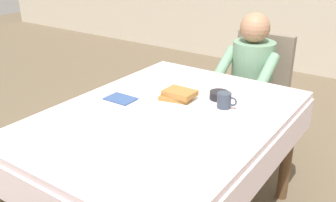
{
  "coord_description": "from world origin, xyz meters",
  "views": [
    {
      "loc": [
        1.05,
        -1.47,
        1.58
      ],
      "look_at": [
        -0.02,
        0.05,
        0.79
      ],
      "focal_mm": 40.87,
      "sensor_mm": 36.0,
      "label": 1
    }
  ],
  "objects_px": {
    "chair_diner": "(257,87)",
    "cup_coffee": "(225,100)",
    "spoon_near_edge": "(134,124)",
    "fork_left_of_plate": "(149,95)",
    "plate_breakfast": "(178,101)",
    "breakfast_stack": "(178,95)",
    "dining_table_main": "(165,129)",
    "bowl_butter": "(219,95)",
    "diner_person": "(250,76)",
    "knife_right_of_plate": "(206,111)"
  },
  "relations": [
    {
      "from": "knife_right_of_plate",
      "to": "spoon_near_edge",
      "type": "xyz_separation_m",
      "value": [
        -0.21,
        -0.34,
        0.0
      ]
    },
    {
      "from": "diner_person",
      "to": "fork_left_of_plate",
      "type": "relative_size",
      "value": 6.22
    },
    {
      "from": "dining_table_main",
      "to": "diner_person",
      "type": "xyz_separation_m",
      "value": [
        0.04,
        1.01,
        0.02
      ]
    },
    {
      "from": "breakfast_stack",
      "to": "diner_person",
      "type": "bearing_deg",
      "value": 85.45
    },
    {
      "from": "chair_diner",
      "to": "bowl_butter",
      "type": "bearing_deg",
      "value": 96.91
    },
    {
      "from": "chair_diner",
      "to": "bowl_butter",
      "type": "xyz_separation_m",
      "value": [
        0.1,
        -0.83,
        0.23
      ]
    },
    {
      "from": "cup_coffee",
      "to": "bowl_butter",
      "type": "distance_m",
      "value": 0.12
    },
    {
      "from": "cup_coffee",
      "to": "spoon_near_edge",
      "type": "height_order",
      "value": "cup_coffee"
    },
    {
      "from": "plate_breakfast",
      "to": "cup_coffee",
      "type": "xyz_separation_m",
      "value": [
        0.25,
        0.08,
        0.03
      ]
    },
    {
      "from": "cup_coffee",
      "to": "fork_left_of_plate",
      "type": "relative_size",
      "value": 0.63
    },
    {
      "from": "breakfast_stack",
      "to": "bowl_butter",
      "type": "height_order",
      "value": "breakfast_stack"
    },
    {
      "from": "plate_breakfast",
      "to": "cup_coffee",
      "type": "relative_size",
      "value": 2.48
    },
    {
      "from": "dining_table_main",
      "to": "fork_left_of_plate",
      "type": "height_order",
      "value": "fork_left_of_plate"
    },
    {
      "from": "diner_person",
      "to": "cup_coffee",
      "type": "bearing_deg",
      "value": 103.26
    },
    {
      "from": "diner_person",
      "to": "spoon_near_edge",
      "type": "relative_size",
      "value": 7.47
    },
    {
      "from": "plate_breakfast",
      "to": "breakfast_stack",
      "type": "xyz_separation_m",
      "value": [
        0.0,
        0.0,
        0.04
      ]
    },
    {
      "from": "bowl_butter",
      "to": "spoon_near_edge",
      "type": "bearing_deg",
      "value": -109.57
    },
    {
      "from": "dining_table_main",
      "to": "spoon_near_edge",
      "type": "height_order",
      "value": "spoon_near_edge"
    },
    {
      "from": "diner_person",
      "to": "bowl_butter",
      "type": "relative_size",
      "value": 10.18
    },
    {
      "from": "cup_coffee",
      "to": "knife_right_of_plate",
      "type": "bearing_deg",
      "value": -121.42
    },
    {
      "from": "breakfast_stack",
      "to": "fork_left_of_plate",
      "type": "xyz_separation_m",
      "value": [
        -0.19,
        -0.02,
        -0.04
      ]
    },
    {
      "from": "chair_diner",
      "to": "breakfast_stack",
      "type": "distance_m",
      "value": 1.03
    },
    {
      "from": "chair_diner",
      "to": "cup_coffee",
      "type": "relative_size",
      "value": 8.23
    },
    {
      "from": "breakfast_stack",
      "to": "fork_left_of_plate",
      "type": "relative_size",
      "value": 1.11
    },
    {
      "from": "dining_table_main",
      "to": "plate_breakfast",
      "type": "bearing_deg",
      "value": 100.3
    },
    {
      "from": "knife_right_of_plate",
      "to": "cup_coffee",
      "type": "bearing_deg",
      "value": -28.93
    },
    {
      "from": "fork_left_of_plate",
      "to": "breakfast_stack",
      "type": "bearing_deg",
      "value": -79.75
    },
    {
      "from": "breakfast_stack",
      "to": "fork_left_of_plate",
      "type": "bearing_deg",
      "value": -173.93
    },
    {
      "from": "knife_right_of_plate",
      "to": "spoon_near_edge",
      "type": "height_order",
      "value": "same"
    },
    {
      "from": "dining_table_main",
      "to": "diner_person",
      "type": "relative_size",
      "value": 1.36
    },
    {
      "from": "dining_table_main",
      "to": "bowl_butter",
      "type": "distance_m",
      "value": 0.38
    },
    {
      "from": "bowl_butter",
      "to": "spoon_near_edge",
      "type": "height_order",
      "value": "bowl_butter"
    },
    {
      "from": "dining_table_main",
      "to": "breakfast_stack",
      "type": "distance_m",
      "value": 0.22
    },
    {
      "from": "fork_left_of_plate",
      "to": "dining_table_main",
      "type": "bearing_deg",
      "value": -119.87
    },
    {
      "from": "dining_table_main",
      "to": "chair_diner",
      "type": "xyz_separation_m",
      "value": [
        0.04,
        1.17,
        -0.12
      ]
    },
    {
      "from": "diner_person",
      "to": "knife_right_of_plate",
      "type": "height_order",
      "value": "diner_person"
    },
    {
      "from": "breakfast_stack",
      "to": "spoon_near_edge",
      "type": "bearing_deg",
      "value": -93.17
    },
    {
      "from": "dining_table_main",
      "to": "breakfast_stack",
      "type": "height_order",
      "value": "breakfast_stack"
    },
    {
      "from": "cup_coffee",
      "to": "fork_left_of_plate",
      "type": "distance_m",
      "value": 0.45
    },
    {
      "from": "fork_left_of_plate",
      "to": "knife_right_of_plate",
      "type": "distance_m",
      "value": 0.38
    },
    {
      "from": "spoon_near_edge",
      "to": "diner_person",
      "type": "bearing_deg",
      "value": 102.93
    },
    {
      "from": "breakfast_stack",
      "to": "spoon_near_edge",
      "type": "distance_m",
      "value": 0.36
    },
    {
      "from": "chair_diner",
      "to": "diner_person",
      "type": "distance_m",
      "value": 0.21
    },
    {
      "from": "plate_breakfast",
      "to": "spoon_near_edge",
      "type": "height_order",
      "value": "plate_breakfast"
    },
    {
      "from": "fork_left_of_plate",
      "to": "diner_person",
      "type": "bearing_deg",
      "value": -12.45
    },
    {
      "from": "diner_person",
      "to": "fork_left_of_plate",
      "type": "height_order",
      "value": "diner_person"
    },
    {
      "from": "diner_person",
      "to": "bowl_butter",
      "type": "distance_m",
      "value": 0.69
    },
    {
      "from": "chair_diner",
      "to": "diner_person",
      "type": "bearing_deg",
      "value": 90.0
    },
    {
      "from": "spoon_near_edge",
      "to": "fork_left_of_plate",
      "type": "bearing_deg",
      "value": 133.84
    },
    {
      "from": "chair_diner",
      "to": "cup_coffee",
      "type": "bearing_deg",
      "value": 101.08
    }
  ]
}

